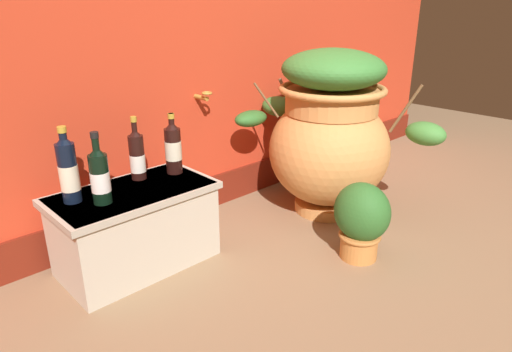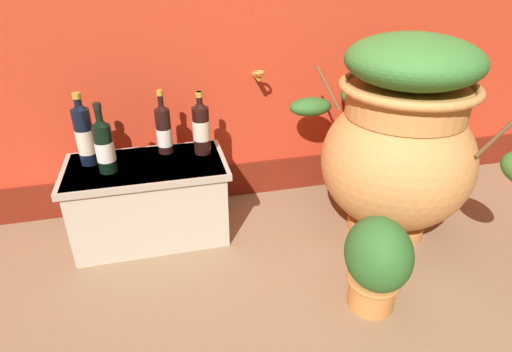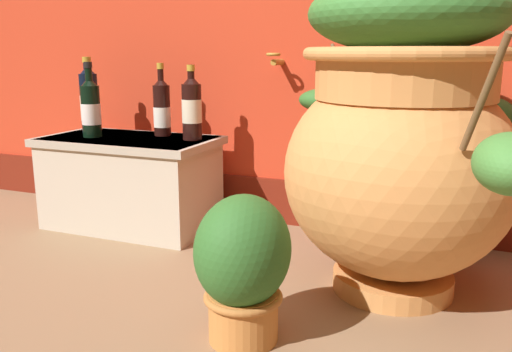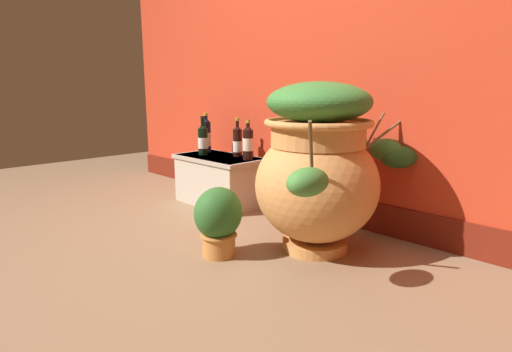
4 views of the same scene
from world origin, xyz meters
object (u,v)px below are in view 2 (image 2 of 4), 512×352
at_px(wine_bottle_left, 84,134).
at_px(potted_shrub, 377,262).
at_px(wine_bottle_middle, 201,127).
at_px(wine_bottle_back, 164,129).
at_px(wine_bottle_right, 104,145).
at_px(terracotta_urn, 399,139).

relative_size(wine_bottle_left, potted_shrub, 0.84).
bearing_deg(wine_bottle_middle, wine_bottle_back, 164.05).
distance_m(wine_bottle_right, wine_bottle_back, 0.28).
height_order(terracotta_urn, wine_bottle_left, terracotta_urn).
relative_size(terracotta_urn, wine_bottle_right, 3.75).
xyz_separation_m(terracotta_urn, potted_shrub, (-0.31, -0.45, -0.27)).
bearing_deg(potted_shrub, terracotta_urn, 55.39).
relative_size(wine_bottle_back, potted_shrub, 0.78).
bearing_deg(wine_bottle_left, wine_bottle_right, -49.22).
xyz_separation_m(wine_bottle_middle, wine_bottle_back, (-0.17, 0.05, -0.01)).
height_order(terracotta_urn, wine_bottle_middle, terracotta_urn).
height_order(wine_bottle_middle, potted_shrub, wine_bottle_middle).
bearing_deg(terracotta_urn, potted_shrub, -124.61).
relative_size(terracotta_urn, wine_bottle_middle, 3.87).
relative_size(wine_bottle_left, wine_bottle_right, 1.06).
distance_m(wine_bottle_right, potted_shrub, 1.17).
bearing_deg(wine_bottle_right, wine_bottle_middle, 12.47).
bearing_deg(terracotta_urn, wine_bottle_right, 171.85).
xyz_separation_m(wine_bottle_back, potted_shrub, (0.70, -0.77, -0.29)).
distance_m(wine_bottle_left, potted_shrub, 1.30).
bearing_deg(wine_bottle_middle, wine_bottle_right, -167.53).
bearing_deg(wine_bottle_back, potted_shrub, -48.00).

